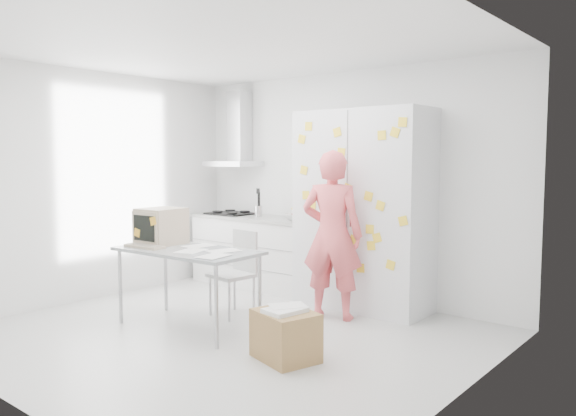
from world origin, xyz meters
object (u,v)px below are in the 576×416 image
Objects in this scene: desk at (170,237)px; cardboard_box at (285,335)px; person at (332,235)px; chair at (237,267)px.

desk is 2.47× the size of cardboard_box.
desk is (-1.20, -1.15, -0.00)m from person.
cardboard_box is at bearing -22.97° from chair.
chair is at bearing 150.39° from cardboard_box.
desk is at bearing -111.56° from chair.
person is 1.18× the size of desk.
person is at bearing 108.11° from cardboard_box.
person is at bearing 40.30° from desk.
chair is (-0.87, -0.52, -0.37)m from person.
desk reaches higher than chair.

